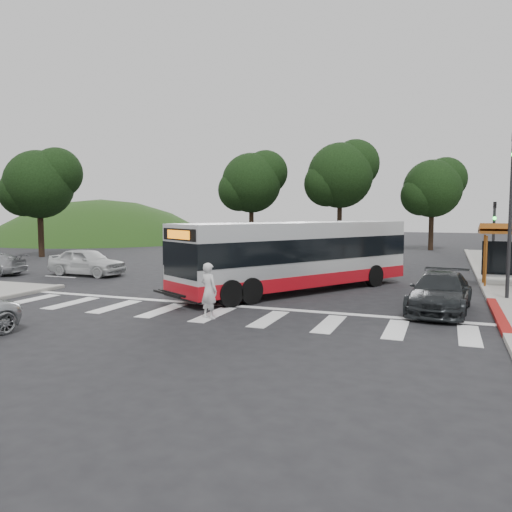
% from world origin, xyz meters
% --- Properties ---
extents(ground, '(140.00, 140.00, 0.00)m').
position_xyz_m(ground, '(0.00, 0.00, 0.00)').
color(ground, black).
rests_on(ground, ground).
extents(curb_east, '(0.30, 40.00, 0.15)m').
position_xyz_m(curb_east, '(9.00, 8.00, 0.07)').
color(curb_east, '#9E9991').
rests_on(curb_east, ground).
extents(curb_east_red, '(0.32, 6.00, 0.15)m').
position_xyz_m(curb_east_red, '(9.00, -2.00, 0.08)').
color(curb_east_red, maroon).
rests_on(curb_east_red, ground).
extents(hillside_nw, '(44.00, 44.00, 10.00)m').
position_xyz_m(hillside_nw, '(-32.00, 30.00, 0.00)').
color(hillside_nw, '#1B3A12').
rests_on(hillside_nw, ground).
extents(crosswalk_ladder, '(18.00, 2.60, 0.01)m').
position_xyz_m(crosswalk_ladder, '(0.00, -5.00, 0.01)').
color(crosswalk_ladder, silver).
rests_on(crosswalk_ladder, ground).
extents(traffic_signal_ne_tall, '(0.18, 0.37, 6.50)m').
position_xyz_m(traffic_signal_ne_tall, '(9.60, 1.49, 3.88)').
color(traffic_signal_ne_tall, black).
rests_on(traffic_signal_ne_tall, ground).
extents(traffic_signal_ne_short, '(0.18, 0.37, 4.00)m').
position_xyz_m(traffic_signal_ne_short, '(9.60, 8.49, 2.48)').
color(traffic_signal_ne_short, black).
rests_on(traffic_signal_ne_short, ground).
extents(tree_north_a, '(6.60, 6.15, 10.17)m').
position_xyz_m(tree_north_a, '(-1.92, 26.07, 6.92)').
color(tree_north_a, black).
rests_on(tree_north_a, ground).
extents(tree_north_b, '(5.72, 5.33, 8.43)m').
position_xyz_m(tree_north_b, '(6.07, 28.06, 5.66)').
color(tree_north_b, black).
rests_on(tree_north_b, ground).
extents(tree_north_c, '(6.16, 5.74, 9.30)m').
position_xyz_m(tree_north_c, '(-9.92, 24.06, 6.29)').
color(tree_north_c, black).
rests_on(tree_north_c, ground).
extents(tree_west_a, '(5.72, 5.33, 8.43)m').
position_xyz_m(tree_west_a, '(-21.93, 10.06, 5.66)').
color(tree_west_a, black).
rests_on(tree_west_a, ground).
extents(transit_bus, '(8.22, 11.34, 3.03)m').
position_xyz_m(transit_bus, '(1.26, 0.88, 1.51)').
color(transit_bus, '#B8BABD').
rests_on(transit_bus, ground).
extents(pedestrian, '(0.78, 0.65, 1.84)m').
position_xyz_m(pedestrian, '(0.13, -5.59, 0.92)').
color(pedestrian, silver).
rests_on(pedestrian, ground).
extents(dark_sedan, '(2.34, 4.86, 1.37)m').
position_xyz_m(dark_sedan, '(7.17, -1.70, 0.68)').
color(dark_sedan, black).
rests_on(dark_sedan, ground).
extents(west_car_white, '(4.48, 1.97, 1.50)m').
position_xyz_m(west_car_white, '(-11.06, 2.01, 0.75)').
color(west_car_white, silver).
rests_on(west_car_white, ground).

